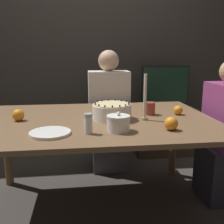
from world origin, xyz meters
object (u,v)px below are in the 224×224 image
tv_monitor (165,86)px  person_man_blue_shirt (109,119)px  cake (112,111)px  sugar_bowl (118,123)px  sugar_shaker (88,124)px  candle (145,101)px

tv_monitor → person_man_blue_shirt: bearing=-152.5°
cake → sugar_bowl: cake is taller
tv_monitor → cake: bearing=-123.5°
person_man_blue_shirt → tv_monitor: bearing=-152.5°
cake → sugar_bowl: size_ratio=1.94×
sugar_shaker → sugar_bowl: bearing=8.6°
cake → tv_monitor: tv_monitor is taller
cake → tv_monitor: 1.39m
sugar_bowl → sugar_shaker: same height
cake → person_man_blue_shirt: size_ratio=0.23×
cake → sugar_bowl: (0.00, -0.29, -0.01)m
sugar_bowl → candle: (0.22, 0.24, 0.08)m
candle → person_man_blue_shirt: person_man_blue_shirt is taller
sugar_bowl → tv_monitor: (0.76, 1.45, 0.03)m
cake → person_man_blue_shirt: (0.07, 0.80, -0.26)m
sugar_bowl → candle: 0.34m
sugar_bowl → person_man_blue_shirt: 1.11m
person_man_blue_shirt → sugar_bowl: bearing=86.6°
sugar_bowl → person_man_blue_shirt: (0.06, 1.08, -0.25)m
person_man_blue_shirt → cake: bearing=85.3°
sugar_shaker → candle: candle is taller
sugar_shaker → cake: bearing=60.8°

